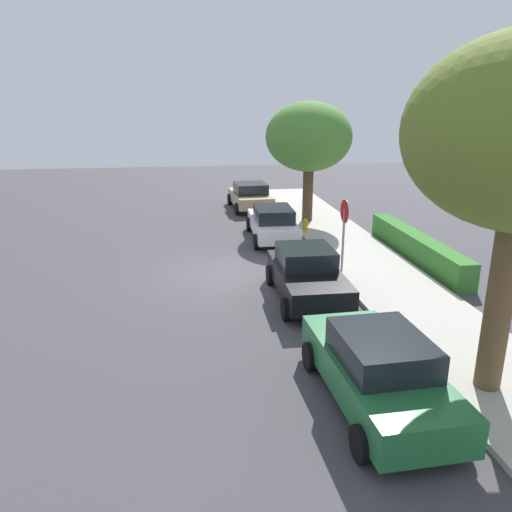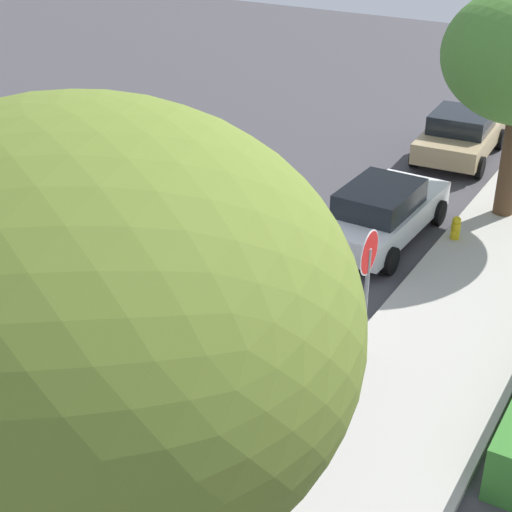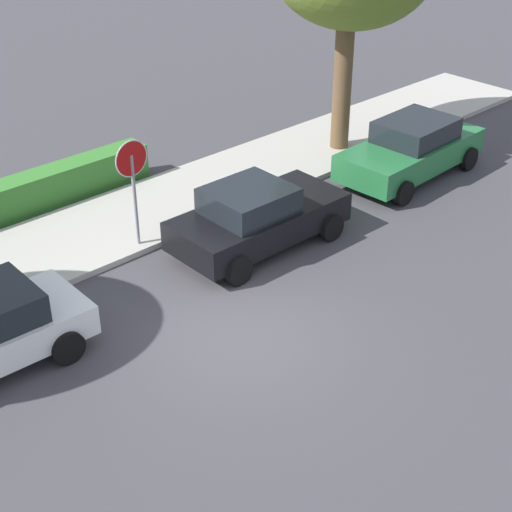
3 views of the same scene
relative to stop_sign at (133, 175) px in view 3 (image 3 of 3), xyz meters
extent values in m
plane|color=#423F44|center=(-0.46, -4.02, -1.82)|extent=(60.00, 60.00, 0.00)
cube|color=#B2ADA3|center=(-0.46, 1.22, -1.75)|extent=(32.00, 3.04, 0.14)
cylinder|color=gray|center=(0.00, 0.00, -0.68)|extent=(0.08, 0.08, 2.29)
cylinder|color=white|center=(0.00, 0.00, 0.39)|extent=(0.83, 0.04, 0.83)
cylinder|color=red|center=(0.00, 0.00, 0.39)|extent=(0.78, 0.05, 0.78)
cube|color=black|center=(2.10, -1.75, -1.18)|extent=(4.16, 1.86, 0.67)
cube|color=black|center=(1.79, -1.75, -0.57)|extent=(1.80, 1.61, 0.57)
cylinder|color=black|center=(3.52, -0.86, -1.50)|extent=(0.64, 0.23, 0.64)
cylinder|color=black|center=(3.50, -2.67, -1.50)|extent=(0.64, 0.23, 0.64)
cylinder|color=black|center=(0.71, -0.83, -1.50)|extent=(0.64, 0.23, 0.64)
cylinder|color=black|center=(0.68, -2.64, -1.50)|extent=(0.64, 0.23, 0.64)
cylinder|color=black|center=(-3.33, -2.51, -1.50)|extent=(0.65, 0.24, 0.64)
cylinder|color=black|center=(-3.28, -0.79, -1.50)|extent=(0.65, 0.24, 0.64)
cube|color=#236B38|center=(7.63, -1.72, -1.17)|extent=(4.49, 1.96, 0.69)
cube|color=black|center=(7.77, -1.71, -0.54)|extent=(2.06, 1.65, 0.56)
cylinder|color=black|center=(9.10, -0.76, -1.50)|extent=(0.65, 0.25, 0.64)
cylinder|color=black|center=(9.17, -2.55, -1.50)|extent=(0.65, 0.25, 0.64)
cylinder|color=black|center=(6.09, -0.89, -1.50)|extent=(0.65, 0.25, 0.64)
cylinder|color=black|center=(6.17, -2.67, -1.50)|extent=(0.65, 0.25, 0.64)
cylinder|color=brown|center=(7.55, 0.73, -0.06)|extent=(0.52, 0.52, 3.53)
cube|color=#387A2D|center=(-1.22, 3.29, -1.35)|extent=(7.31, 0.70, 0.95)
camera|label=1|loc=(15.83, -5.28, 3.96)|focal=35.00mm
camera|label=2|loc=(11.39, 4.45, 6.72)|focal=55.00mm
camera|label=3|loc=(-8.51, -13.11, 7.09)|focal=55.00mm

